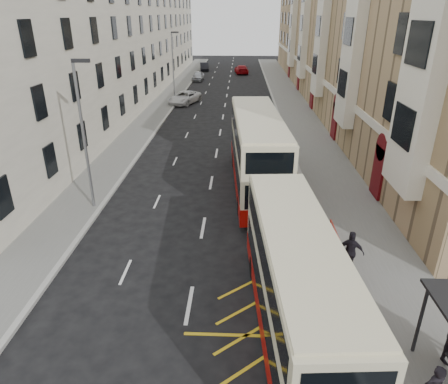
{
  "coord_description": "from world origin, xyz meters",
  "views": [
    {
      "loc": [
        1.82,
        -8.04,
        10.2
      ],
      "look_at": [
        1.12,
        9.17,
        2.42
      ],
      "focal_mm": 32.0,
      "sensor_mm": 36.0,
      "label": 1
    }
  ],
  "objects_px": {
    "car_red": "(241,69)",
    "car_silver": "(198,76)",
    "double_decker_rear": "(257,152)",
    "white_van": "(185,98)",
    "car_dark": "(204,66)",
    "double_decker_front": "(295,283)",
    "pedestrian_far": "(351,252)",
    "street_lamp_far": "(173,63)",
    "street_lamp_near": "(84,129)"
  },
  "relations": [
    {
      "from": "street_lamp_near",
      "to": "pedestrian_far",
      "type": "distance_m",
      "value": 14.53
    },
    {
      "from": "car_red",
      "to": "car_dark",
      "type": "bearing_deg",
      "value": -37.68
    },
    {
      "from": "double_decker_front",
      "to": "white_van",
      "type": "relative_size",
      "value": 1.93
    },
    {
      "from": "street_lamp_far",
      "to": "double_decker_rear",
      "type": "height_order",
      "value": "street_lamp_far"
    },
    {
      "from": "double_decker_front",
      "to": "pedestrian_far",
      "type": "height_order",
      "value": "double_decker_front"
    },
    {
      "from": "double_decker_front",
      "to": "car_silver",
      "type": "xyz_separation_m",
      "value": [
        -8.87,
        55.81,
        -1.32
      ]
    },
    {
      "from": "double_decker_front",
      "to": "pedestrian_far",
      "type": "distance_m",
      "value": 4.58
    },
    {
      "from": "street_lamp_near",
      "to": "double_decker_rear",
      "type": "relative_size",
      "value": 0.67
    },
    {
      "from": "double_decker_rear",
      "to": "pedestrian_far",
      "type": "bearing_deg",
      "value": -71.52
    },
    {
      "from": "car_silver",
      "to": "car_red",
      "type": "relative_size",
      "value": 0.81
    },
    {
      "from": "car_dark",
      "to": "car_silver",
      "type": "bearing_deg",
      "value": -97.45
    },
    {
      "from": "pedestrian_far",
      "to": "white_van",
      "type": "distance_m",
      "value": 36.21
    },
    {
      "from": "street_lamp_near",
      "to": "white_van",
      "type": "bearing_deg",
      "value": 87.2
    },
    {
      "from": "double_decker_rear",
      "to": "pedestrian_far",
      "type": "relative_size",
      "value": 6.34
    },
    {
      "from": "car_red",
      "to": "car_silver",
      "type": "bearing_deg",
      "value": 43.1
    },
    {
      "from": "double_decker_rear",
      "to": "pedestrian_far",
      "type": "xyz_separation_m",
      "value": [
        3.64,
        -9.07,
        -1.3
      ]
    },
    {
      "from": "street_lamp_near",
      "to": "car_red",
      "type": "height_order",
      "value": "street_lamp_near"
    },
    {
      "from": "double_decker_front",
      "to": "double_decker_rear",
      "type": "bearing_deg",
      "value": 89.86
    },
    {
      "from": "car_silver",
      "to": "car_dark",
      "type": "distance_m",
      "value": 12.65
    },
    {
      "from": "double_decker_front",
      "to": "car_dark",
      "type": "height_order",
      "value": "double_decker_front"
    },
    {
      "from": "street_lamp_near",
      "to": "white_van",
      "type": "distance_m",
      "value": 28.92
    },
    {
      "from": "white_van",
      "to": "car_silver",
      "type": "height_order",
      "value": "white_van"
    },
    {
      "from": "double_decker_rear",
      "to": "white_van",
      "type": "relative_size",
      "value": 2.25
    },
    {
      "from": "street_lamp_far",
      "to": "car_red",
      "type": "relative_size",
      "value": 1.53
    },
    {
      "from": "double_decker_rear",
      "to": "street_lamp_far",
      "type": "bearing_deg",
      "value": 105.76
    },
    {
      "from": "pedestrian_far",
      "to": "street_lamp_far",
      "type": "bearing_deg",
      "value": -51.5
    },
    {
      "from": "street_lamp_near",
      "to": "double_decker_rear",
      "type": "distance_m",
      "value": 10.09
    },
    {
      "from": "double_decker_rear",
      "to": "car_red",
      "type": "distance_m",
      "value": 51.62
    },
    {
      "from": "double_decker_front",
      "to": "double_decker_rear",
      "type": "xyz_separation_m",
      "value": [
        -0.84,
        12.57,
        0.34
      ]
    },
    {
      "from": "pedestrian_far",
      "to": "car_silver",
      "type": "height_order",
      "value": "pedestrian_far"
    },
    {
      "from": "street_lamp_near",
      "to": "car_red",
      "type": "bearing_deg",
      "value": 81.42
    },
    {
      "from": "double_decker_rear",
      "to": "car_silver",
      "type": "height_order",
      "value": "double_decker_rear"
    },
    {
      "from": "street_lamp_near",
      "to": "street_lamp_far",
      "type": "bearing_deg",
      "value": 90.0
    },
    {
      "from": "double_decker_front",
      "to": "car_red",
      "type": "relative_size",
      "value": 1.95
    },
    {
      "from": "street_lamp_far",
      "to": "double_decker_rear",
      "type": "distance_m",
      "value": 28.29
    },
    {
      "from": "street_lamp_far",
      "to": "white_van",
      "type": "bearing_deg",
      "value": -44.47
    },
    {
      "from": "car_dark",
      "to": "pedestrian_far",
      "type": "bearing_deg",
      "value": -87.51
    },
    {
      "from": "double_decker_rear",
      "to": "car_silver",
      "type": "xyz_separation_m",
      "value": [
        -8.03,
        43.24,
        -1.66
      ]
    },
    {
      "from": "car_dark",
      "to": "car_red",
      "type": "height_order",
      "value": "car_red"
    },
    {
      "from": "pedestrian_far",
      "to": "car_red",
      "type": "distance_m",
      "value": 60.83
    },
    {
      "from": "street_lamp_near",
      "to": "car_dark",
      "type": "bearing_deg",
      "value": 88.89
    },
    {
      "from": "car_silver",
      "to": "white_van",
      "type": "bearing_deg",
      "value": -87.56
    },
    {
      "from": "street_lamp_near",
      "to": "car_dark",
      "type": "distance_m",
      "value": 59.39
    },
    {
      "from": "double_decker_front",
      "to": "white_van",
      "type": "height_order",
      "value": "double_decker_front"
    },
    {
      "from": "street_lamp_near",
      "to": "white_van",
      "type": "relative_size",
      "value": 1.51
    },
    {
      "from": "street_lamp_far",
      "to": "double_decker_front",
      "type": "xyz_separation_m",
      "value": [
        10.09,
        -39.21,
        -2.59
      ]
    },
    {
      "from": "street_lamp_far",
      "to": "car_red",
      "type": "xyz_separation_m",
      "value": [
        8.29,
        24.94,
        -3.88
      ]
    },
    {
      "from": "white_van",
      "to": "car_dark",
      "type": "distance_m",
      "value": 30.62
    },
    {
      "from": "white_van",
      "to": "street_lamp_far",
      "type": "bearing_deg",
      "value": 156.09
    },
    {
      "from": "pedestrian_far",
      "to": "car_red",
      "type": "relative_size",
      "value": 0.36
    }
  ]
}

